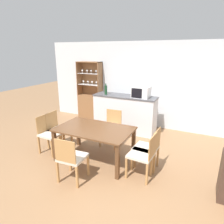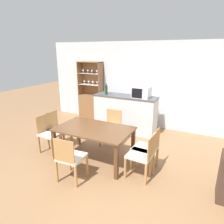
{
  "view_description": "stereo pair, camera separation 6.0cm",
  "coord_description": "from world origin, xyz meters",
  "px_view_note": "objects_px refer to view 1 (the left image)",
  "views": [
    {
      "loc": [
        1.7,
        -3.21,
        2.28
      ],
      "look_at": [
        -0.36,
        1.02,
        0.82
      ],
      "focal_mm": 32.0,
      "sensor_mm": 36.0,
      "label": 1
    },
    {
      "loc": [
        1.75,
        -3.19,
        2.28
      ],
      "look_at": [
        -0.36,
        1.02,
        0.82
      ],
      "focal_mm": 32.0,
      "sensor_mm": 36.0,
      "label": 2
    }
  ],
  "objects_px": {
    "dining_table": "(94,132)",
    "dining_chair_side_right_far": "(148,148)",
    "dining_chair_head_near": "(71,158)",
    "dining_chair_head_far": "(111,127)",
    "dining_chair_side_right_near": "(143,155)",
    "dining_chair_side_left_near": "(49,133)",
    "microwave": "(141,92)",
    "dining_chair_side_left_far": "(58,129)",
    "wine_bottle": "(106,90)",
    "display_cabinet": "(91,102)"
  },
  "relations": [
    {
      "from": "dining_chair_side_left_far",
      "to": "dining_chair_head_near",
      "type": "height_order",
      "value": "same"
    },
    {
      "from": "dining_chair_side_right_far",
      "to": "dining_chair_side_right_near",
      "type": "bearing_deg",
      "value": -176.14
    },
    {
      "from": "dining_chair_head_far",
      "to": "wine_bottle",
      "type": "height_order",
      "value": "wine_bottle"
    },
    {
      "from": "dining_chair_head_near",
      "to": "microwave",
      "type": "bearing_deg",
      "value": 77.02
    },
    {
      "from": "dining_table",
      "to": "dining_chair_side_left_far",
      "type": "distance_m",
      "value": 1.14
    },
    {
      "from": "dining_table",
      "to": "wine_bottle",
      "type": "height_order",
      "value": "wine_bottle"
    },
    {
      "from": "dining_table",
      "to": "dining_chair_side_right_near",
      "type": "xyz_separation_m",
      "value": [
        1.12,
        -0.15,
        -0.18
      ]
    },
    {
      "from": "dining_chair_side_right_far",
      "to": "wine_bottle",
      "type": "height_order",
      "value": "wine_bottle"
    },
    {
      "from": "display_cabinet",
      "to": "dining_table",
      "type": "distance_m",
      "value": 2.8
    },
    {
      "from": "dining_table",
      "to": "dining_chair_side_right_near",
      "type": "distance_m",
      "value": 1.14
    },
    {
      "from": "dining_chair_side_right_near",
      "to": "dining_table",
      "type": "bearing_deg",
      "value": 85.66
    },
    {
      "from": "wine_bottle",
      "to": "dining_chair_side_left_near",
      "type": "bearing_deg",
      "value": -104.92
    },
    {
      "from": "dining_chair_side_left_near",
      "to": "dining_chair_head_near",
      "type": "bearing_deg",
      "value": 61.03
    },
    {
      "from": "dining_table",
      "to": "dining_chair_side_right_near",
      "type": "relative_size",
      "value": 1.82
    },
    {
      "from": "display_cabinet",
      "to": "dining_chair_head_near",
      "type": "relative_size",
      "value": 2.23
    },
    {
      "from": "dining_chair_side_left_far",
      "to": "microwave",
      "type": "height_order",
      "value": "microwave"
    },
    {
      "from": "dining_chair_head_near",
      "to": "dining_chair_side_left_near",
      "type": "relative_size",
      "value": 1.0
    },
    {
      "from": "dining_chair_side_left_far",
      "to": "dining_chair_side_right_near",
      "type": "height_order",
      "value": "same"
    },
    {
      "from": "dining_chair_side_left_far",
      "to": "dining_chair_side_right_far",
      "type": "distance_m",
      "value": 2.24
    },
    {
      "from": "dining_table",
      "to": "dining_chair_side_left_near",
      "type": "xyz_separation_m",
      "value": [
        -1.12,
        -0.14,
        -0.18
      ]
    },
    {
      "from": "dining_table",
      "to": "dining_chair_head_far",
      "type": "relative_size",
      "value": 1.82
    },
    {
      "from": "dining_chair_side_left_far",
      "to": "dining_chair_head_near",
      "type": "distance_m",
      "value": 1.48
    },
    {
      "from": "dining_chair_head_near",
      "to": "dining_chair_side_left_far",
      "type": "bearing_deg",
      "value": 135.33
    },
    {
      "from": "dining_chair_side_right_far",
      "to": "dining_chair_head_near",
      "type": "bearing_deg",
      "value": 134.5
    },
    {
      "from": "microwave",
      "to": "wine_bottle",
      "type": "relative_size",
      "value": 1.42
    },
    {
      "from": "dining_chair_head_near",
      "to": "dining_table",
      "type": "bearing_deg",
      "value": 86.08
    },
    {
      "from": "dining_chair_side_left_far",
      "to": "dining_chair_head_far",
      "type": "xyz_separation_m",
      "value": [
        1.12,
        0.67,
        0.0
      ]
    },
    {
      "from": "dining_chair_side_left_far",
      "to": "dining_chair_side_left_near",
      "type": "relative_size",
      "value": 1.0
    },
    {
      "from": "dining_chair_head_far",
      "to": "microwave",
      "type": "height_order",
      "value": "microwave"
    },
    {
      "from": "display_cabinet",
      "to": "dining_chair_side_left_near",
      "type": "relative_size",
      "value": 2.23
    },
    {
      "from": "dining_chair_side_right_near",
      "to": "dining_chair_side_right_far",
      "type": "xyz_separation_m",
      "value": [
        -0.0,
        0.29,
        0.0
      ]
    },
    {
      "from": "dining_chair_side_right_far",
      "to": "display_cabinet",
      "type": "bearing_deg",
      "value": 54.5
    },
    {
      "from": "dining_chair_side_left_near",
      "to": "microwave",
      "type": "bearing_deg",
      "value": 143.86
    },
    {
      "from": "dining_table",
      "to": "dining_chair_side_right_far",
      "type": "relative_size",
      "value": 1.82
    },
    {
      "from": "dining_table",
      "to": "dining_chair_head_near",
      "type": "bearing_deg",
      "value": -89.77
    },
    {
      "from": "microwave",
      "to": "wine_bottle",
      "type": "xyz_separation_m",
      "value": [
        -1.04,
        -0.09,
        -0.01
      ]
    },
    {
      "from": "dining_chair_side_left_near",
      "to": "dining_chair_side_right_far",
      "type": "xyz_separation_m",
      "value": [
        2.24,
        0.29,
        0.0
      ]
    },
    {
      "from": "dining_chair_side_right_near",
      "to": "dining_chair_side_right_far",
      "type": "height_order",
      "value": "same"
    },
    {
      "from": "display_cabinet",
      "to": "dining_chair_side_left_far",
      "type": "bearing_deg",
      "value": -79.01
    },
    {
      "from": "dining_chair_side_right_near",
      "to": "dining_chair_side_left_near",
      "type": "distance_m",
      "value": 2.24
    },
    {
      "from": "display_cabinet",
      "to": "dining_chair_head_far",
      "type": "xyz_separation_m",
      "value": [
        1.54,
        -1.51,
        -0.12
      ]
    },
    {
      "from": "dining_table",
      "to": "display_cabinet",
      "type": "bearing_deg",
      "value": 123.57
    },
    {
      "from": "dining_chair_side_left_near",
      "to": "microwave",
      "type": "distance_m",
      "value": 2.59
    },
    {
      "from": "dining_table",
      "to": "dining_chair_head_far",
      "type": "distance_m",
      "value": 0.84
    },
    {
      "from": "dining_chair_side_left_near",
      "to": "dining_chair_head_far",
      "type": "bearing_deg",
      "value": 132.61
    },
    {
      "from": "dining_chair_head_near",
      "to": "dining_chair_head_far",
      "type": "height_order",
      "value": "same"
    },
    {
      "from": "dining_chair_head_near",
      "to": "dining_chair_side_right_far",
      "type": "bearing_deg",
      "value": 36.49
    },
    {
      "from": "dining_chair_side_right_far",
      "to": "dining_chair_head_far",
      "type": "relative_size",
      "value": 1.0
    },
    {
      "from": "wine_bottle",
      "to": "microwave",
      "type": "bearing_deg",
      "value": 4.97
    },
    {
      "from": "dining_chair_side_right_near",
      "to": "dining_chair_head_far",
      "type": "xyz_separation_m",
      "value": [
        -1.12,
        0.96,
        0.0
      ]
    }
  ]
}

